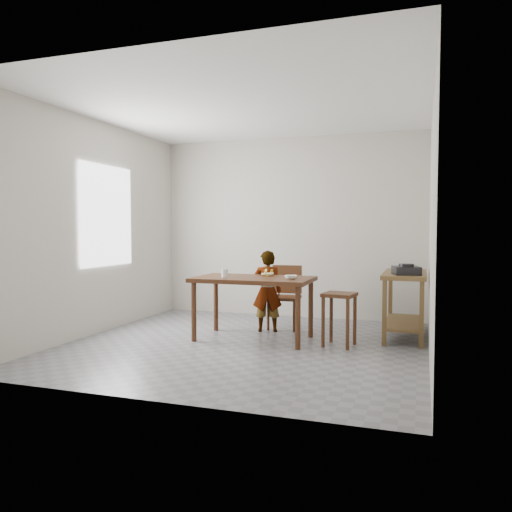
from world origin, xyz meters
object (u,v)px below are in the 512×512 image
(prep_counter, at_px, (405,305))
(stool, at_px, (339,319))
(child, at_px, (267,291))
(dining_chair, at_px, (284,297))
(dining_table, at_px, (253,308))

(prep_counter, bearing_deg, stool, -133.69)
(child, bearing_deg, dining_chair, -140.12)
(child, relative_size, dining_chair, 1.26)
(prep_counter, distance_m, child, 1.72)
(prep_counter, xyz_separation_m, stool, (-0.69, -0.72, -0.10))
(dining_table, height_order, dining_chair, dining_chair)
(dining_table, bearing_deg, stool, -1.00)
(dining_table, bearing_deg, prep_counter, 22.15)
(dining_table, relative_size, child, 1.33)
(dining_chair, bearing_deg, stool, -44.28)
(dining_table, distance_m, stool, 1.04)
(child, xyz_separation_m, dining_chair, (0.16, 0.25, -0.11))
(dining_chair, xyz_separation_m, stool, (0.86, -0.76, -0.11))
(prep_counter, bearing_deg, child, -173.08)
(prep_counter, relative_size, child, 1.14)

